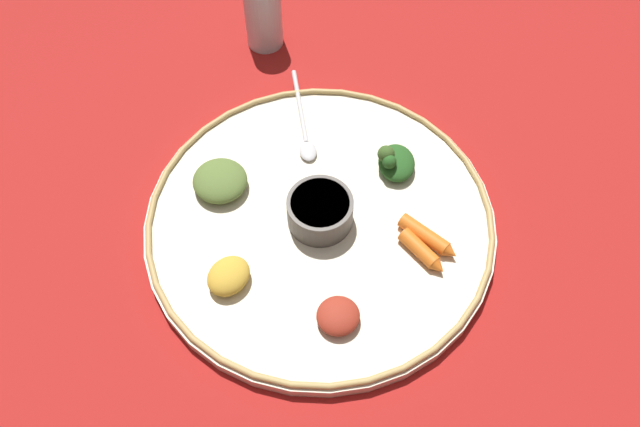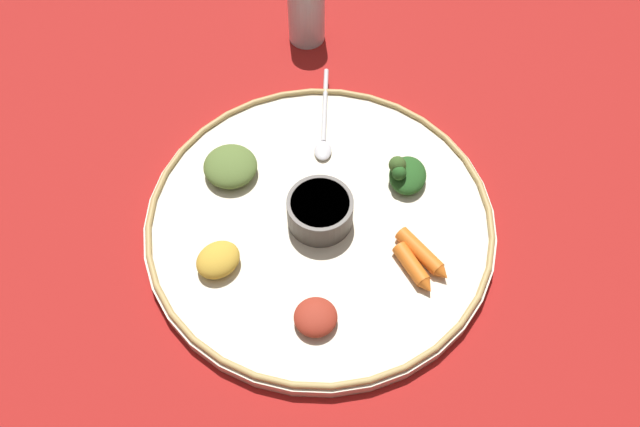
% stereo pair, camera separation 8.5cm
% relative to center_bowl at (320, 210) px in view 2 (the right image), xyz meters
% --- Properties ---
extents(ground_plane, '(2.40, 2.40, 0.00)m').
position_rel_center_bowl_xyz_m(ground_plane, '(0.00, 0.00, -0.04)').
color(ground_plane, maroon).
extents(platter, '(0.46, 0.46, 0.02)m').
position_rel_center_bowl_xyz_m(platter, '(0.00, 0.00, -0.03)').
color(platter, beige).
rests_on(platter, ground_plane).
extents(platter_rim, '(0.45, 0.45, 0.01)m').
position_rel_center_bowl_xyz_m(platter_rim, '(0.00, 0.00, -0.02)').
color(platter_rim, tan).
rests_on(platter_rim, platter).
extents(center_bowl, '(0.08, 0.08, 0.04)m').
position_rel_center_bowl_xyz_m(center_bowl, '(0.00, 0.00, 0.00)').
color(center_bowl, '#4C4742').
rests_on(center_bowl, platter).
extents(spoon, '(0.03, 0.17, 0.01)m').
position_rel_center_bowl_xyz_m(spoon, '(-0.01, -0.15, -0.02)').
color(spoon, silver).
rests_on(spoon, platter).
extents(greens_pile, '(0.06, 0.07, 0.04)m').
position_rel_center_bowl_xyz_m(greens_pile, '(-0.12, -0.06, -0.01)').
color(greens_pile, '#23511E').
rests_on(greens_pile, platter).
extents(carrot_near_spoon, '(0.05, 0.07, 0.02)m').
position_rel_center_bowl_xyz_m(carrot_near_spoon, '(-0.11, 0.08, -0.01)').
color(carrot_near_spoon, orange).
rests_on(carrot_near_spoon, platter).
extents(carrot_outer, '(0.06, 0.08, 0.02)m').
position_rel_center_bowl_xyz_m(carrot_outer, '(-0.12, 0.06, -0.01)').
color(carrot_outer, orange).
rests_on(carrot_outer, platter).
extents(mound_beet, '(0.06, 0.06, 0.02)m').
position_rel_center_bowl_xyz_m(mound_beet, '(0.01, 0.14, -0.01)').
color(mound_beet, maroon).
rests_on(mound_beet, platter).
extents(mound_collards, '(0.10, 0.10, 0.03)m').
position_rel_center_bowl_xyz_m(mound_collards, '(0.12, -0.08, -0.01)').
color(mound_collards, '#567033').
rests_on(mound_collards, platter).
extents(mound_lentil_yellow, '(0.07, 0.07, 0.03)m').
position_rel_center_bowl_xyz_m(mound_lentil_yellow, '(0.13, 0.06, -0.01)').
color(mound_lentil_yellow, gold).
rests_on(mound_lentil_yellow, platter).
extents(drinking_glass, '(0.06, 0.06, 0.11)m').
position_rel_center_bowl_xyz_m(drinking_glass, '(0.00, -0.36, 0.01)').
color(drinking_glass, silver).
rests_on(drinking_glass, ground_plane).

